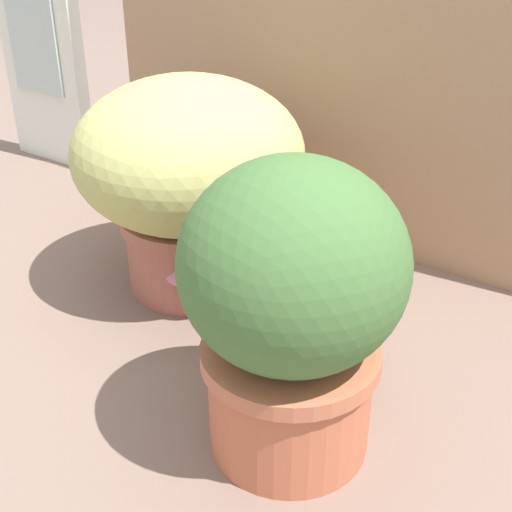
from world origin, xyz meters
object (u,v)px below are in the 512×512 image
object	(u,v)px
leafy_planter	(292,304)
cat	(304,286)
mushroom_ornament_pink	(195,263)
grass_planter	(189,171)

from	to	relation	value
leafy_planter	cat	size ratio (longest dim) A/B	1.23
cat	mushroom_ornament_pink	bearing A→B (deg)	-175.42
mushroom_ornament_pink	cat	bearing A→B (deg)	4.58
grass_planter	mushroom_ornament_pink	bearing A→B (deg)	-48.01
grass_planter	leafy_planter	bearing A→B (deg)	-34.31
leafy_planter	mushroom_ornament_pink	world-z (taller)	leafy_planter
grass_planter	mushroom_ornament_pink	distance (m)	0.17
mushroom_ornament_pink	leafy_planter	bearing A→B (deg)	-30.54
cat	mushroom_ornament_pink	world-z (taller)	cat
leafy_planter	mushroom_ornament_pink	xyz separation A→B (m)	(-0.33, 0.19, -0.13)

